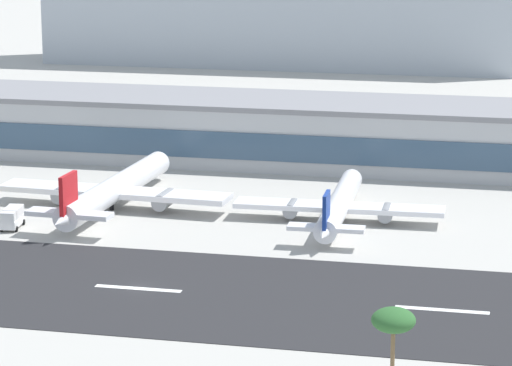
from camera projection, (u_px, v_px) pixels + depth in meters
name	position (u px, v px, depth m)	size (l,w,h in m)	color
ground_plane	(139.00, 287.00, 173.17)	(1400.00, 1400.00, 0.00)	#B2AFA8
runway_strip	(137.00, 289.00, 172.53)	(800.00, 36.37, 0.08)	#262628
runway_centreline_dash_4	(138.00, 288.00, 172.49)	(12.00, 1.20, 0.01)	white
runway_centreline_dash_5	(442.00, 310.00, 163.91)	(12.00, 1.20, 0.01)	white
terminal_building	(263.00, 130.00, 249.79)	(183.62, 23.13, 12.34)	#B7BABC
airliner_red_tail_gate_0	(112.00, 191.00, 213.27)	(39.88, 47.41, 9.89)	white
airliner_navy_tail_gate_1	(338.00, 206.00, 205.23)	(33.87, 40.44, 8.44)	white
service_box_truck_0	(12.00, 217.00, 202.23)	(3.32, 6.26, 3.25)	white
palm_tree_0	(393.00, 322.00, 132.92)	(4.63, 4.63, 10.42)	brown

